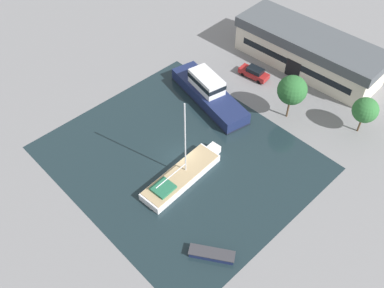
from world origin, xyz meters
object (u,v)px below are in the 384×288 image
Objects in this scene: warehouse_building at (308,51)px; sailboat_moored at (182,176)px; quay_tree_near_building at (292,90)px; small_dinghy at (212,254)px; parked_car at (254,73)px; motor_cruiser at (208,92)px; quay_tree_by_water at (365,110)px.

warehouse_building is 1.90× the size of sailboat_moored.
sailboat_moored is (-1.85, -17.45, -3.89)m from quay_tree_near_building.
parked_car is at bearing 177.98° from small_dinghy.
small_dinghy is (12.47, -33.03, -2.43)m from warehouse_building.
warehouse_building is 4.94× the size of small_dinghy.
sailboat_moored is at bearing -136.17° from motor_cruiser.
small_dinghy is at bearing -72.15° from warehouse_building.
parked_car is (-3.60, -7.75, -1.94)m from warehouse_building.
warehouse_building reaches higher than parked_car.
parked_car is at bearing 103.99° from sailboat_moored.
motor_cruiser is at bearing -151.77° from quay_tree_near_building.
quay_tree_near_building is 17.97m from sailboat_moored.
parked_car reaches higher than small_dinghy.
motor_cruiser is at bearing 118.55° from sailboat_moored.
sailboat_moored is at bearing -86.60° from warehouse_building.
small_dinghy is at bearing -30.16° from sailboat_moored.
quay_tree_by_water is 24.20m from sailboat_moored.
quay_tree_near_building is at bearing -117.52° from parked_car.
quay_tree_near_building is 1.38× the size of parked_car.
warehouse_building is at bearing 92.24° from sailboat_moored.
quay_tree_by_water is 16.91m from parked_car.
motor_cruiser is at bearing -168.92° from small_dinghy.
sailboat_moored is (6.71, -20.67, -0.23)m from parked_car.
quay_tree_by_water reaches higher than motor_cruiser.
parked_car is at bearing 159.37° from quay_tree_near_building.
quay_tree_by_water is at bearing 28.67° from quay_tree_near_building.
parked_car is 29.96m from small_dinghy.
quay_tree_by_water reaches higher than small_dinghy.
sailboat_moored is at bearing -114.41° from quay_tree_by_water.
quay_tree_by_water is 0.44× the size of sailboat_moored.
quay_tree_by_water is at bearing 144.31° from small_dinghy.
parked_car is 21.74m from sailboat_moored.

